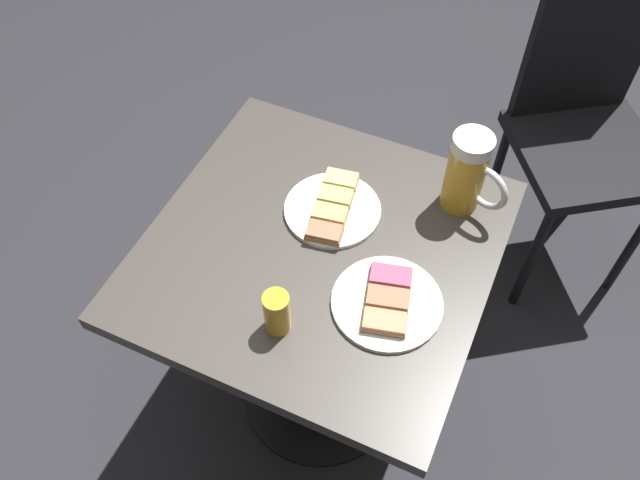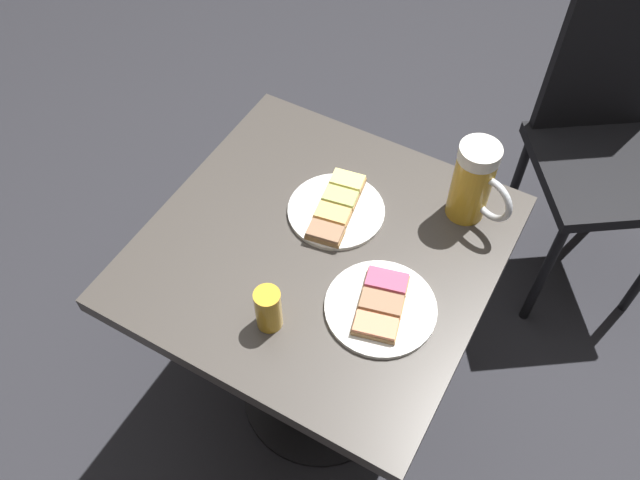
# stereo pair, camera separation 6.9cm
# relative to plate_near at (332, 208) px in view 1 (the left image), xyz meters

# --- Properties ---
(ground_plane) EXTENTS (6.00, 6.00, 0.00)m
(ground_plane) POSITION_rel_plate_near_xyz_m (0.01, -0.09, -0.72)
(ground_plane) COLOR #28282D
(cafe_table) EXTENTS (0.69, 0.69, 0.71)m
(cafe_table) POSITION_rel_plate_near_xyz_m (0.01, -0.09, -0.18)
(cafe_table) COLOR black
(cafe_table) RESTS_ON ground_plane
(plate_near) EXTENTS (0.21, 0.21, 0.03)m
(plate_near) POSITION_rel_plate_near_xyz_m (0.00, 0.00, 0.00)
(plate_near) COLOR white
(plate_near) RESTS_ON cafe_table
(plate_far) EXTENTS (0.21, 0.21, 0.03)m
(plate_far) POSITION_rel_plate_near_xyz_m (0.19, -0.17, -0.00)
(plate_far) COLOR white
(plate_far) RESTS_ON cafe_table
(beer_mug) EXTENTS (0.14, 0.09, 0.19)m
(beer_mug) POSITION_rel_plate_near_xyz_m (0.24, 0.13, 0.08)
(beer_mug) COLOR gold
(beer_mug) RESTS_ON cafe_table
(beer_glass_small) EXTENTS (0.05, 0.05, 0.10)m
(beer_glass_small) POSITION_rel_plate_near_xyz_m (0.02, -0.30, 0.04)
(beer_glass_small) COLOR gold
(beer_glass_small) RESTS_ON cafe_table
(cafe_chair) EXTENTS (0.53, 0.53, 0.93)m
(cafe_chair) POSITION_rel_plate_near_xyz_m (0.45, 0.72, -0.18)
(cafe_chair) COLOR black
(cafe_chair) RESTS_ON ground_plane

